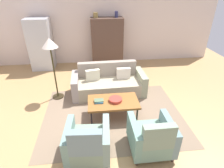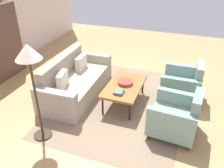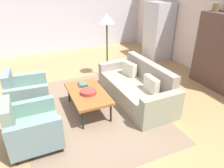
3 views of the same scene
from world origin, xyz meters
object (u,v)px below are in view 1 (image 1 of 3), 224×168
Objects in this scene: fruit_bowl at (116,100)px; refrigerator at (41,44)px; armchair_left at (88,144)px; vase_tall at (96,15)px; armchair_right at (152,138)px; cabinet at (107,42)px; couch at (108,83)px; book_stack at (99,101)px; coffee_table at (113,102)px; floor_lamp at (50,49)px; vase_round at (116,14)px.

refrigerator reaches higher than fruit_bowl.
armchair_left is 4.80m from vase_tall.
cabinet is (-0.44, 4.54, 0.56)m from armchair_right.
vase_tall is at bearing 2.79° from refrigerator.
vase_tall is (-0.40, -0.00, 0.99)m from cabinet.
couch reaches higher than fruit_bowl.
couch is at bearing 74.16° from book_stack.
armchair_left is 0.49× the size of cabinet.
armchair_right reaches higher than book_stack.
coffee_table is 1.31m from armchair_right.
fruit_bowl is 0.18× the size of cabinet.
fruit_bowl is 4.05m from refrigerator.
armchair_right reaches higher than couch.
couch is 2.41× the size of armchair_left.
cabinet is 2.90m from floor_lamp.
vase_round is (0.85, 3.36, 1.44)m from book_stack.
refrigerator reaches higher than cabinet.
coffee_table is at bearing -98.63° from vase_round.
armchair_left is at bearing -69.17° from refrigerator.
armchair_left is 4.63m from cabinet.
armchair_left reaches higher than book_stack.
armchair_right is 1.51m from book_stack.
floor_lamp is (-1.99, -2.32, -0.47)m from vase_round.
cabinet reaches higher than book_stack.
armchair_right is 2.78× the size of fruit_bowl.
coffee_table is 3.72m from vase_round.
vase_round reaches higher than fruit_bowl.
cabinet is 1.07m from vase_round.
floor_lamp is at bearing 145.77° from fruit_bowl.
couch is 1.18× the size of cabinet.
armchair_left is 1.35m from fruit_bowl.
armchair_right is 1.29m from fruit_bowl.
floor_lamp is at bearing 144.74° from coffee_table.
vase_round is (-0.09, 4.53, 1.57)m from armchair_right.
armchair_left reaches higher than couch.
armchair_right is at bearing -56.88° from refrigerator.
book_stack is at bearing -91.67° from vase_tall.
vase_tall reaches higher than book_stack.
refrigerator is (-2.89, 4.43, 0.58)m from armchair_right.
coffee_table is 1.32m from armchair_left.
fruit_bowl is (0.66, 1.17, 0.14)m from armchair_left.
armchair_left is 4.92m from vase_round.
cabinet is (0.50, 3.36, 0.43)m from book_stack.
floor_lamp reaches higher than book_stack.
armchair_right reaches higher than coffee_table.
cabinet is at bearing 2.44° from refrigerator.
armchair_right is at bearing -88.87° from vase_round.
armchair_left and armchair_right have the same top height.
fruit_bowl is 0.18× the size of floor_lamp.
vase_round is at bearing 80.49° from armchair_left.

